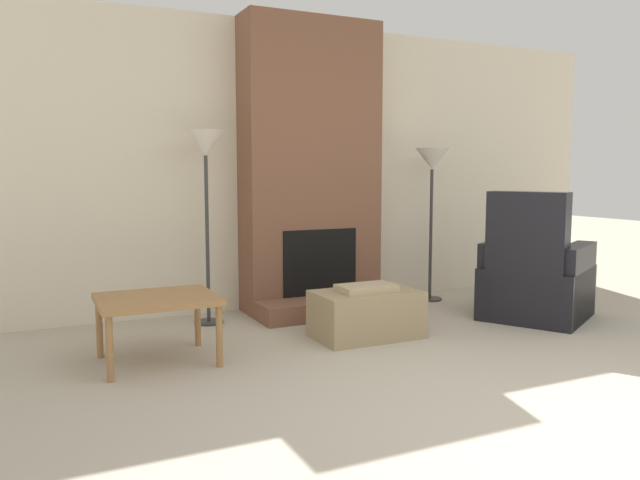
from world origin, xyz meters
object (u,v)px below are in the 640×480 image
at_px(armchair, 534,281).
at_px(side_table, 157,304).
at_px(ottoman, 366,313).
at_px(floor_lamp_left, 206,156).
at_px(floor_lamp_right, 432,169).

height_order(armchair, side_table, armchair).
bearing_deg(armchair, ottoman, 56.75).
distance_m(floor_lamp_left, floor_lamp_right, 2.22).
xyz_separation_m(ottoman, armchair, (1.59, -0.10, 0.14)).
distance_m(ottoman, floor_lamp_left, 1.80).
xyz_separation_m(floor_lamp_left, floor_lamp_right, (2.22, 0.00, -0.10)).
bearing_deg(armchair, floor_lamp_left, 37.92).
relative_size(armchair, side_table, 1.50).
xyz_separation_m(armchair, floor_lamp_left, (-2.55, 1.05, 1.06)).
distance_m(armchair, floor_lamp_left, 2.95).
distance_m(ottoman, armchair, 1.59).
bearing_deg(floor_lamp_right, armchair, -72.79).
height_order(ottoman, side_table, side_table).
height_order(armchair, floor_lamp_left, floor_lamp_left).
bearing_deg(ottoman, armchair, -3.56).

